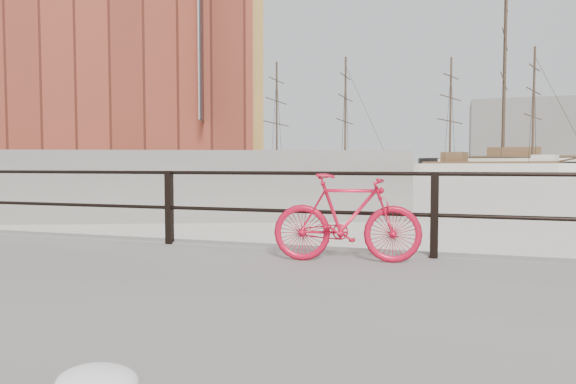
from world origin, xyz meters
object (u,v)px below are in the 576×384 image
Objects in this scene: schooner_left at (310,174)px; workboat_near at (131,182)px; bicycle at (347,218)px; schooner_mid at (489,175)px; workboat_far at (161,179)px.

workboat_near is at bearing -91.89° from schooner_left.
schooner_left is at bearing 58.28° from workboat_near.
bicycle is 0.06× the size of schooner_left.
schooner_left is at bearing -162.58° from schooner_mid.
bicycle is at bearing -79.91° from workboat_near.
schooner_mid is 55.59m from workboat_near.
workboat_near is at bearing -105.12° from schooner_mid.
schooner_left is (-22.22, 78.43, -0.84)m from bicycle.
schooner_mid is 0.99× the size of schooner_left.
schooner_mid reaches higher than bicycle.
schooner_mid is 28.31m from schooner_left.
bicycle is 40.34m from workboat_near.
bicycle is 0.12× the size of workboat_near.
workboat_near and workboat_far have the same top height.
schooner_mid is at bearing 0.05° from schooner_left.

